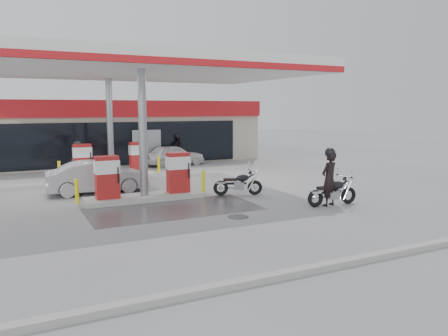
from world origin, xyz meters
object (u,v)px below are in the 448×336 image
object	(u,v)px
pump_island_far	(111,164)
biker_walking	(178,150)
parked_motorcycle	(239,184)
attendant	(78,159)
pump_island_near	(144,182)
main_motorcycle	(333,193)
biker_main	(329,179)
hatchback_silver	(98,177)
sedan_white	(174,155)

from	to	relation	value
pump_island_far	biker_walking	distance (m)	6.27
parked_motorcycle	attendant	world-z (taller)	attendant
biker_walking	pump_island_near	bearing A→B (deg)	-154.49
pump_island_far	main_motorcycle	distance (m)	11.63
parked_motorcycle	biker_main	bearing A→B (deg)	-35.63
pump_island_near	parked_motorcycle	distance (m)	3.82
pump_island_near	biker_main	xyz separation A→B (m)	(5.74, -3.99, 0.29)
biker_main	attendant	xyz separation A→B (m)	(-7.14, 11.41, -0.09)
biker_main	attendant	distance (m)	13.46
parked_motorcycle	biker_walking	world-z (taller)	biker_walking
pump_island_near	parked_motorcycle	xyz separation A→B (m)	(3.72, -0.81, -0.25)
pump_island_far	parked_motorcycle	distance (m)	7.77
main_motorcycle	hatchback_silver	world-z (taller)	hatchback_silver
main_motorcycle	biker_walking	distance (m)	13.84
sedan_white	hatchback_silver	distance (m)	9.13
parked_motorcycle	sedan_white	size ratio (longest dim) A/B	0.51
pump_island_far	hatchback_silver	xyz separation A→B (m)	(-1.36, -3.80, -0.03)
attendant	biker_walking	distance (m)	6.81
sedan_white	biker_walking	size ratio (longest dim) A/B	2.07
pump_island_near	hatchback_silver	world-z (taller)	pump_island_near
attendant	hatchback_silver	bearing A→B (deg)	-156.95
pump_island_near	parked_motorcycle	bearing A→B (deg)	-12.33
sedan_white	hatchback_silver	xyz separation A→B (m)	(-5.86, -7.00, 0.03)
pump_island_far	biker_walking	world-z (taller)	biker_walking
hatchback_silver	biker_walking	xyz separation A→B (m)	(6.34, 7.60, 0.24)
pump_island_far	attendant	xyz separation A→B (m)	(-1.40, 1.42, 0.20)
attendant	biker_walking	bearing A→B (deg)	-46.90
parked_motorcycle	hatchback_silver	size ratio (longest dim) A/B	0.47
main_motorcycle	biker_main	distance (m)	0.56
hatchback_silver	pump_island_far	bearing A→B (deg)	-16.81
pump_island_far	parked_motorcycle	world-z (taller)	pump_island_far
hatchback_silver	biker_main	bearing A→B (deg)	-128.18
pump_island_far	attendant	world-z (taller)	attendant
pump_island_far	sedan_white	size ratio (longest dim) A/B	1.36
hatchback_silver	pump_island_near	bearing A→B (deg)	-145.32
main_motorcycle	sedan_white	distance (m)	13.28
sedan_white	attendant	xyz separation A→B (m)	(-5.90, -1.78, 0.27)
biker_main	main_motorcycle	bearing A→B (deg)	160.60
attendant	biker_walking	xyz separation A→B (m)	(6.38, 2.38, 0.00)
pump_island_near	pump_island_far	distance (m)	6.00
biker_main	sedan_white	size ratio (longest dim) A/B	0.53
pump_island_far	hatchback_silver	size ratio (longest dim) A/B	1.25
main_motorcycle	sedan_white	xyz separation A→B (m)	(-1.43, 13.20, 0.17)
biker_main	parked_motorcycle	distance (m)	3.80
pump_island_near	sedan_white	distance (m)	10.24
pump_island_far	parked_motorcycle	xyz separation A→B (m)	(3.72, -6.81, -0.25)
pump_island_far	main_motorcycle	xyz separation A→B (m)	(5.93, -10.00, -0.24)
attendant	parked_motorcycle	bearing A→B (deg)	-125.48
main_motorcycle	parked_motorcycle	xyz separation A→B (m)	(-2.21, 3.19, -0.02)
pump_island_far	sedan_white	distance (m)	5.52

